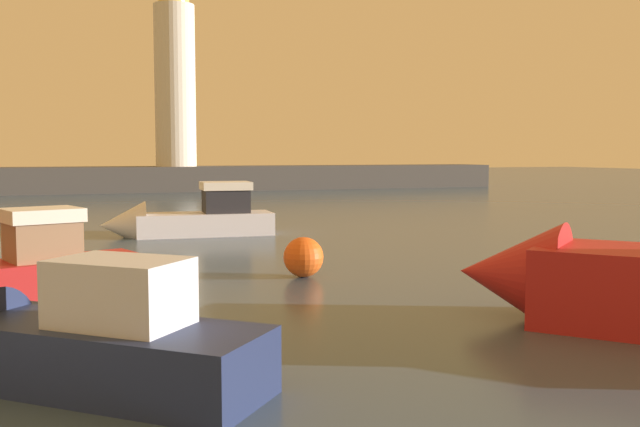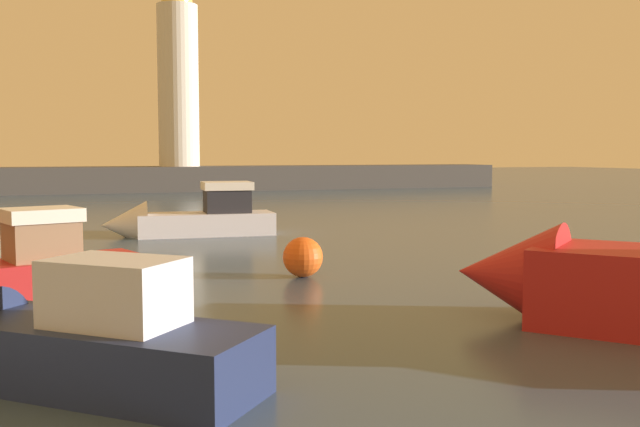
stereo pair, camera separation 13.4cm
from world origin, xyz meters
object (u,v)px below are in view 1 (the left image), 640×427
(lighthouse, at_px, (175,74))
(mooring_buoy, at_px, (303,257))
(motorboat_1, at_px, (183,219))
(motorboat_0, at_px, (63,341))

(lighthouse, distance_m, mooring_buoy, 46.04)
(motorboat_1, bearing_deg, lighthouse, 81.38)
(motorboat_0, bearing_deg, mooring_buoy, 49.75)
(lighthouse, height_order, motorboat_1, lighthouse)
(mooring_buoy, bearing_deg, motorboat_1, 97.43)
(motorboat_0, distance_m, motorboat_1, 18.42)
(motorboat_1, relative_size, mooring_buoy, 6.41)
(lighthouse, relative_size, mooring_buoy, 15.77)
(motorboat_0, height_order, mooring_buoy, motorboat_0)
(motorboat_0, distance_m, mooring_buoy, 9.38)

